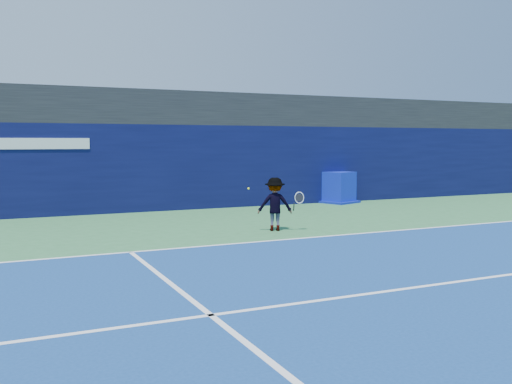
% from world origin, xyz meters
% --- Properties ---
extents(ground, '(80.00, 80.00, 0.00)m').
position_xyz_m(ground, '(0.00, 0.00, 0.00)').
color(ground, '#326F3E').
rests_on(ground, ground).
extents(baseline, '(24.00, 0.10, 0.01)m').
position_xyz_m(baseline, '(0.00, 3.00, 0.01)').
color(baseline, white).
rests_on(baseline, ground).
extents(service_line, '(24.00, 0.10, 0.01)m').
position_xyz_m(service_line, '(0.00, -2.00, 0.01)').
color(service_line, white).
rests_on(service_line, ground).
extents(stadium_band, '(36.00, 3.00, 1.20)m').
position_xyz_m(stadium_band, '(0.00, 11.50, 3.60)').
color(stadium_band, black).
rests_on(stadium_band, back_wall_assembly).
extents(back_wall_assembly, '(36.00, 1.03, 3.00)m').
position_xyz_m(back_wall_assembly, '(-0.00, 10.50, 1.50)').
color(back_wall_assembly, '#0A0D38').
rests_on(back_wall_assembly, ground).
extents(equipment_cart, '(1.64, 1.64, 1.23)m').
position_xyz_m(equipment_cart, '(4.75, 9.77, 0.56)').
color(equipment_cart, '#0C1CB3').
rests_on(equipment_cart, ground).
extents(tennis_player, '(1.26, 0.85, 1.44)m').
position_xyz_m(tennis_player, '(-0.75, 4.45, 0.72)').
color(tennis_player, white).
rests_on(tennis_player, ground).
extents(tennis_ball, '(0.06, 0.06, 0.06)m').
position_xyz_m(tennis_ball, '(-0.85, 5.98, 1.04)').
color(tennis_ball, yellow).
rests_on(tennis_ball, ground).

